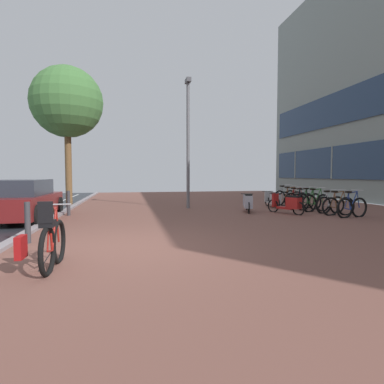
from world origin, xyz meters
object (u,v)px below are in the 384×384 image
object	(u,v)px
scooter_mid	(288,204)
bollard_far	(68,203)
bicycle_rack_03	(316,203)
bollard_near	(28,223)
bicycle_rack_08	(285,197)
scooter_far	(248,202)
lamp_post	(188,137)
street_tree	(67,103)
scooter_near	(274,199)
bicycle_rack_00	(352,207)
bicycle_foreground	(50,243)
bicycle_rack_01	(338,206)
bicycle_rack_02	(330,205)
bicycle_rack_05	(303,201)
bicycle_rack_07	(290,198)
bicycle_rack_06	(297,199)
parked_car_near	(22,200)
bicycle_rack_04	(309,201)

from	to	relation	value
scooter_mid	bollard_far	size ratio (longest dim) A/B	1.73
bicycle_rack_03	bollard_near	distance (m)	10.30
bicycle_rack_08	bollard_near	xyz separation A→B (m)	(-9.71, -7.00, 0.09)
scooter_far	lamp_post	size ratio (longest dim) A/B	0.30
lamp_post	street_tree	size ratio (longest dim) A/B	0.85
scooter_near	bollard_near	xyz separation A→B (m)	(-8.50, -5.72, 0.08)
bicycle_rack_00	bicycle_foreground	bearing A→B (deg)	-154.15
street_tree	bicycle_rack_01	bearing A→B (deg)	-30.02
lamp_post	bollard_far	distance (m)	5.64
bicycle_rack_03	scooter_far	world-z (taller)	bicycle_rack_03
bicycle_rack_01	lamp_post	size ratio (longest dim) A/B	0.24
bicycle_rack_01	bicycle_rack_02	world-z (taller)	bicycle_rack_01
bicycle_rack_08	street_tree	world-z (taller)	street_tree
bicycle_rack_00	bicycle_rack_05	bearing A→B (deg)	91.62
bicycle_rack_00	bicycle_rack_01	xyz separation A→B (m)	(-0.09, 0.60, -0.01)
bicycle_rack_03	bicycle_rack_07	distance (m)	2.41
bicycle_rack_07	bicycle_rack_08	xyz separation A→B (m)	(0.02, 0.60, 0.01)
bicycle_rack_06	street_tree	size ratio (longest dim) A/B	0.20
bicycle_rack_05	lamp_post	size ratio (longest dim) A/B	0.23
bicycle_rack_06	parked_car_near	size ratio (longest dim) A/B	0.33
street_tree	bicycle_foreground	bearing A→B (deg)	-81.38
bicycle_rack_03	scooter_far	size ratio (longest dim) A/B	0.85
parked_car_near	scooter_near	bearing A→B (deg)	10.45
bicycle_rack_03	bicycle_rack_06	size ratio (longest dim) A/B	1.05
lamp_post	bicycle_rack_01	bearing A→B (deg)	-35.12
bicycle_rack_02	scooter_far	bearing A→B (deg)	162.51
bicycle_rack_03	scooter_near	world-z (taller)	bicycle_rack_03
bicycle_foreground	parked_car_near	size ratio (longest dim) A/B	0.35
bicycle_rack_06	bollard_near	size ratio (longest dim) A/B	1.50
scooter_mid	lamp_post	xyz separation A→B (m)	(-3.34, 2.71, 2.75)
bicycle_rack_03	bicycle_rack_08	size ratio (longest dim) A/B	1.03
bicycle_rack_03	bollard_near	size ratio (longest dim) A/B	1.58
parked_car_near	lamp_post	bearing A→B (deg)	21.27
bicycle_rack_05	street_tree	xyz separation A→B (m)	(-10.32, 3.55, 4.57)
bicycle_rack_03	scooter_near	distance (m)	1.99
bicycle_rack_03	bicycle_rack_07	bearing A→B (deg)	85.21
bicycle_rack_06	street_tree	bearing A→B (deg)	164.11
lamp_post	street_tree	distance (m)	6.22
scooter_far	street_tree	distance (m)	9.77
bicycle_rack_04	bicycle_rack_07	size ratio (longest dim) A/B	1.05
bicycle_rack_06	bicycle_rack_07	xyz separation A→B (m)	(0.02, 0.60, 0.01)
scooter_near	bollard_far	bearing A→B (deg)	-172.81
lamp_post	bicycle_foreground	bearing A→B (deg)	-114.40
bicycle_rack_03	bicycle_rack_04	size ratio (longest dim) A/B	1.01
scooter_far	bicycle_rack_03	bearing A→B (deg)	-6.90
bicycle_rack_03	lamp_post	world-z (taller)	lamp_post
bicycle_rack_02	bicycle_rack_06	bearing A→B (deg)	90.85
bollard_near	street_tree	bearing A→B (deg)	94.63
bicycle_rack_08	scooter_near	distance (m)	1.77
bicycle_rack_05	scooter_far	size ratio (longest dim) A/B	0.79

